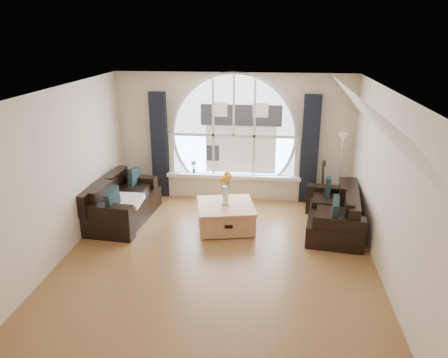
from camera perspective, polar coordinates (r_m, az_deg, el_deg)
ground at (r=7.11m, az=-0.84°, el=-10.43°), size 5.00×5.50×0.01m
ceiling at (r=6.23m, az=-0.96°, el=11.68°), size 5.00×5.50×0.01m
wall_back at (r=9.17m, az=1.32°, el=5.58°), size 5.00×0.01×2.70m
wall_front at (r=4.09m, az=-5.97°, el=-12.94°), size 5.00×0.01×2.70m
wall_left at (r=7.29m, az=-20.78°, el=0.64°), size 0.01×5.50×2.70m
wall_right at (r=6.71m, az=20.78°, el=-0.91°), size 0.01×5.50×2.70m
attic_slope at (r=6.39m, az=19.21°, el=7.63°), size 0.92×5.50×0.72m
arched_window at (r=9.08m, az=1.32°, el=7.22°), size 2.60×0.06×2.15m
window_sill at (r=9.31m, az=1.22°, el=0.40°), size 2.90×0.22×0.08m
window_frame at (r=9.05m, az=1.30°, el=7.18°), size 2.76×0.08×2.15m
neighbor_house at (r=9.08m, az=2.25°, el=6.40°), size 1.70×0.02×1.50m
curtain_left at (r=9.38m, az=-8.57°, el=4.42°), size 0.35×0.12×2.30m
curtain_right at (r=9.10m, az=11.34°, el=3.80°), size 0.35×0.12×2.30m
sofa_left at (r=8.51m, az=-13.33°, el=-2.79°), size 1.07×1.90×0.81m
sofa_right at (r=8.10m, az=14.31°, el=-4.03°), size 1.09×1.82×0.76m
coffee_chest at (r=8.01m, az=0.23°, el=-4.83°), size 1.21×1.21×0.50m
throw_blanket at (r=8.19m, az=-12.80°, el=-2.88°), size 0.55×0.55×0.10m
vase_flowers at (r=7.82m, az=0.20°, el=-0.70°), size 0.24×0.24×0.70m
floor_lamp at (r=8.96m, az=15.15°, el=0.90°), size 0.24×0.24×1.60m
guitar at (r=9.02m, az=12.88°, el=-0.61°), size 0.38×0.28×1.06m
potted_plant at (r=9.37m, az=-4.06°, el=1.62°), size 0.17×0.14×0.27m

